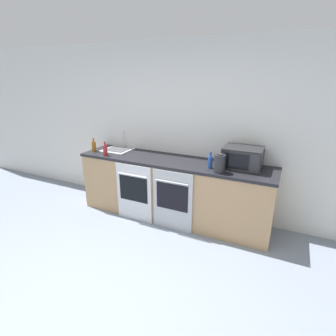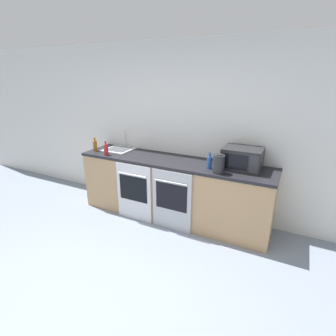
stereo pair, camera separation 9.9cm
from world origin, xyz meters
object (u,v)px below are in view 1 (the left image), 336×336
at_px(oven_right, 172,201).
at_px(bottle_amber, 94,146).
at_px(microwave, 243,158).
at_px(bottle_red, 105,150).
at_px(oven_left, 134,193).
at_px(bottle_blue, 210,162).
at_px(kettle, 220,163).
at_px(sink, 118,149).

height_order(oven_right, bottle_amber, bottle_amber).
distance_m(microwave, bottle_red, 2.05).
distance_m(oven_right, microwave, 1.12).
height_order(oven_left, bottle_red, bottle_red).
distance_m(bottle_blue, kettle, 0.19).
bearing_deg(bottle_amber, oven_right, -8.23).
bearing_deg(kettle, oven_left, -174.42).
xyz_separation_m(oven_right, bottle_red, (-1.19, 0.11, 0.57)).
bearing_deg(bottle_blue, oven_right, -152.78).
height_order(oven_left, bottle_blue, bottle_blue).
xyz_separation_m(oven_right, kettle, (0.60, 0.12, 0.60)).
height_order(bottle_blue, sink, sink).
xyz_separation_m(bottle_blue, bottle_red, (-1.64, -0.12, -0.00)).
bearing_deg(oven_left, kettle, 5.58).
distance_m(oven_left, kettle, 1.37).
xyz_separation_m(kettle, sink, (-1.80, 0.32, -0.10)).
bearing_deg(kettle, oven_right, -168.67).
bearing_deg(sink, microwave, -0.76).
bearing_deg(bottle_red, microwave, 8.57).
height_order(bottle_red, sink, sink).
bearing_deg(microwave, bottle_blue, -154.64).
relative_size(oven_right, kettle, 3.61).
xyz_separation_m(microwave, bottle_red, (-2.02, -0.31, -0.06)).
distance_m(oven_left, bottle_red, 0.81).
height_order(bottle_blue, kettle, kettle).
relative_size(bottle_red, bottle_amber, 1.01).
height_order(bottle_amber, kettle, kettle).
relative_size(oven_right, bottle_blue, 3.93).
bearing_deg(sink, bottle_amber, -144.70).
bearing_deg(oven_right, oven_left, 180.00).
xyz_separation_m(oven_right, bottle_blue, (0.44, 0.23, 0.57)).
distance_m(bottle_amber, sink, 0.39).
bearing_deg(oven_right, bottle_amber, 171.77).
bearing_deg(oven_left, bottle_blue, 11.99).
bearing_deg(oven_right, bottle_blue, 27.22).
xyz_separation_m(oven_right, sink, (-1.20, 0.44, 0.50)).
xyz_separation_m(oven_right, bottle_amber, (-1.51, 0.22, 0.57)).
bearing_deg(bottle_amber, sink, 35.30).
bearing_deg(kettle, bottle_blue, 145.32).
height_order(bottle_amber, sink, sink).
height_order(microwave, sink, sink).
bearing_deg(oven_left, oven_right, 0.00).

